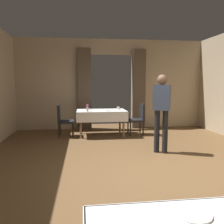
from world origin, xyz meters
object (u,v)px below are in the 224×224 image
plate_near_b (193,214)px  glass_mid_d (118,108)px  chair_mid_right (138,118)px  plate_mid_b (108,111)px  plate_mid_c (89,109)px  chair_mid_left (63,119)px  dining_table_mid (101,114)px  person_waiter_by_doorway (162,107)px  flower_vase_mid (87,108)px

plate_near_b → glass_mid_d: size_ratio=2.52×
chair_mid_right → plate_near_b: chair_mid_right is taller
plate_mid_b → plate_mid_c: (-0.52, 0.50, 0.00)m
plate_mid_b → glass_mid_d: (0.36, 0.37, 0.04)m
chair_mid_left → glass_mid_d: bearing=6.6°
plate_mid_b → plate_mid_c: 0.72m
plate_mid_b → glass_mid_d: size_ratio=2.15×
plate_mid_b → glass_mid_d: glass_mid_d is taller
dining_table_mid → plate_mid_b: (0.17, -0.21, 0.10)m
chair_mid_right → person_waiter_by_doorway: (0.06, -1.89, 0.51)m
dining_table_mid → plate_mid_c: (-0.35, 0.30, 0.10)m
plate_mid_c → person_waiter_by_doorway: (1.51, -2.21, 0.27)m
plate_near_b → flower_vase_mid: bearing=95.5°
dining_table_mid → chair_mid_left: bearing=-178.9°
dining_table_mid → glass_mid_d: (0.53, 0.17, 0.14)m
dining_table_mid → chair_mid_left: 1.12m
chair_mid_right → glass_mid_d: (-0.58, 0.18, 0.28)m
plate_mid_b → glass_mid_d: 0.52m
plate_mid_c → plate_mid_b: bearing=-44.2°
plate_mid_b → person_waiter_by_doorway: person_waiter_by_doorway is taller
plate_mid_c → chair_mid_left: bearing=-157.4°
plate_near_b → dining_table_mid: bearing=91.0°
chair_mid_right → person_waiter_by_doorway: size_ratio=0.54×
plate_near_b → plate_mid_b: same height
chair_mid_right → plate_near_b: 5.66m
plate_mid_b → chair_mid_right: bearing=11.3°
dining_table_mid → flower_vase_mid: bearing=-144.8°
dining_table_mid → person_waiter_by_doorway: person_waiter_by_doorway is taller
chair_mid_right → plate_mid_b: 0.99m
chair_mid_left → plate_near_b: size_ratio=4.35×
flower_vase_mid → chair_mid_right: bearing=10.3°
chair_mid_right → plate_mid_c: (-1.46, 0.31, 0.24)m
person_waiter_by_doorway → plate_mid_b: bearing=120.3°
person_waiter_by_doorway → chair_mid_left: bearing=140.2°
plate_near_b → glass_mid_d: glass_mid_d is taller
chair_mid_right → plate_near_b: bearing=-100.3°
chair_mid_right → glass_mid_d: size_ratio=10.95×
dining_table_mid → glass_mid_d: bearing=17.6°
chair_mid_left → chair_mid_right: same height
plate_mid_c → glass_mid_d: 0.89m
chair_mid_right → glass_mid_d: bearing=162.3°
dining_table_mid → plate_near_b: bearing=-89.0°
dining_table_mid → chair_mid_right: (1.11, -0.02, -0.14)m
chair_mid_left → person_waiter_by_doorway: (2.27, -1.89, 0.51)m
person_waiter_by_doorway → flower_vase_mid: bearing=134.4°
glass_mid_d → person_waiter_by_doorway: person_waiter_by_doorway is taller
plate_mid_b → person_waiter_by_doorway: bearing=-59.7°
person_waiter_by_doorway → plate_mid_c: bearing=124.4°
flower_vase_mid → person_waiter_by_doorway: 2.27m
flower_vase_mid → glass_mid_d: (0.95, 0.46, -0.07)m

